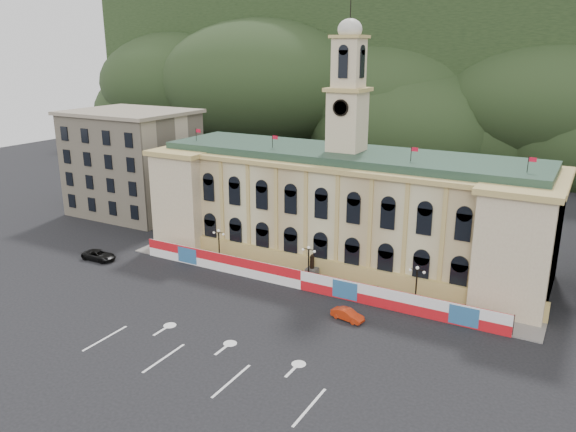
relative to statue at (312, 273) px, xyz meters
The scene contains 13 objects.
ground 18.04m from the statue, 90.00° to the right, with size 260.00×260.00×0.00m, color black.
lane_markings 23.03m from the statue, 90.00° to the right, with size 26.00×10.00×0.02m, color white, non-canonical shape.
hill_ridge 105.59m from the statue, 89.98° to the left, with size 230.00×80.00×64.00m.
city_hall 11.71m from the statue, 90.00° to the left, with size 56.20×17.60×37.10m.
side_building_left 45.63m from the statue, 163.26° to the left, with size 21.00×17.00×18.60m.
hoarding_fence 2.93m from the statue, 88.90° to the right, with size 50.00×0.44×2.50m.
pavement 1.13m from the statue, 90.00° to the right, with size 56.00×5.50×0.16m, color slate.
statue is the anchor object (origin of this frame).
lamp_left 14.16m from the statue, behind, with size 1.96×0.44×5.15m.
lamp_center 2.14m from the statue, 90.00° to the right, with size 1.96×0.44×5.15m.
lamp_right 14.16m from the statue, ahead, with size 1.96×0.44×5.15m.
red_sedan 11.47m from the statue, 42.82° to the right, with size 4.01×2.03×1.26m, color #BA2A0D.
black_suv 31.08m from the statue, 164.86° to the right, with size 5.22×2.61×1.42m, color black.
Camera 1 is at (30.32, -42.38, 29.01)m, focal length 35.00 mm.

